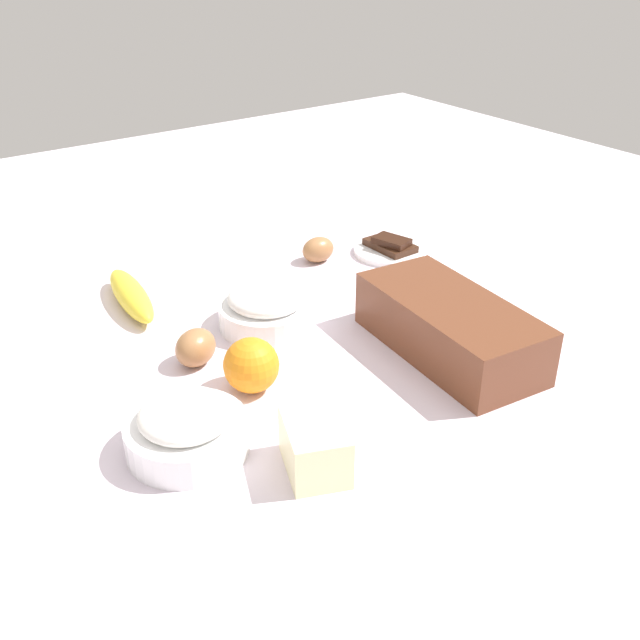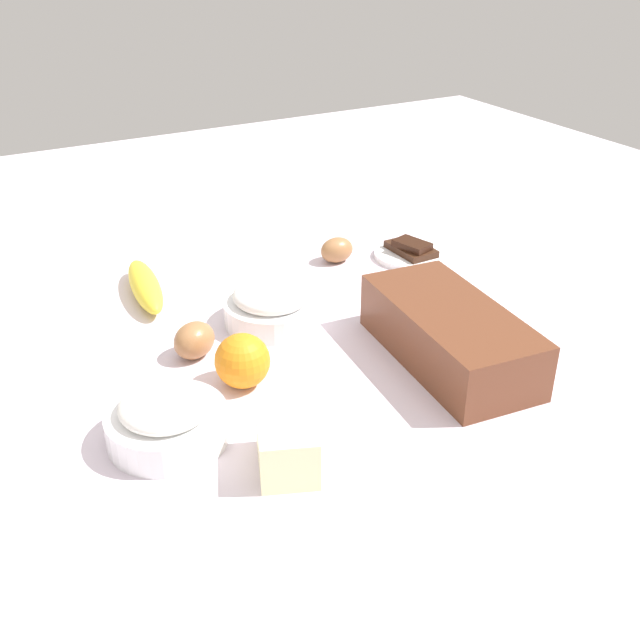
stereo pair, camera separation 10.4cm
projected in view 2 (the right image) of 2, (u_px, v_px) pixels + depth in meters
name	position (u px, v px, depth m)	size (l,w,h in m)	color
ground_plane	(320.00, 350.00, 1.07)	(2.40, 2.40, 0.02)	silver
loaf_pan	(450.00, 333.00, 1.01)	(0.29, 0.16, 0.08)	brown
flour_bowl	(166.00, 418.00, 0.86)	(0.14, 0.14, 0.07)	white
sugar_bowl	(271.00, 305.00, 1.10)	(0.14, 0.14, 0.07)	white
banana	(145.00, 286.00, 1.18)	(0.19, 0.04, 0.04)	yellow
orange_fruit	(242.00, 361.00, 0.95)	(0.07, 0.07, 0.07)	orange
butter_block	(287.00, 445.00, 0.81)	(0.09, 0.06, 0.06)	#F4EDB2
egg_near_butter	(337.00, 250.00, 1.30)	(0.04, 0.04, 0.06)	#9E6A40
egg_beside_bowl	(194.00, 340.00, 1.02)	(0.05, 0.05, 0.06)	#9E6A40
chocolate_plate	(411.00, 252.00, 1.32)	(0.13, 0.13, 0.03)	white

